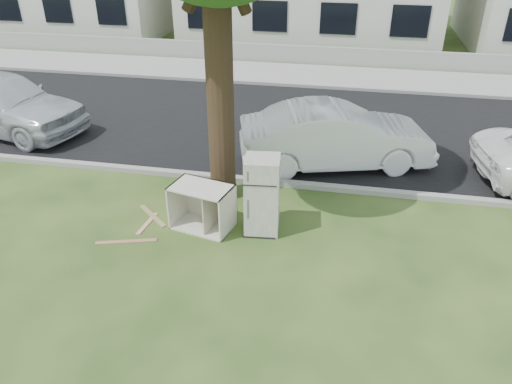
% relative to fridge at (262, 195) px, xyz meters
% --- Properties ---
extents(ground, '(120.00, 120.00, 0.00)m').
position_rel_fridge_xyz_m(ground, '(-0.65, -0.63, -0.77)').
color(ground, '#274217').
extents(road, '(120.00, 7.00, 0.01)m').
position_rel_fridge_xyz_m(road, '(-0.65, 5.37, -0.76)').
color(road, black).
rests_on(road, ground).
extents(kerb_near, '(120.00, 0.18, 0.12)m').
position_rel_fridge_xyz_m(kerb_near, '(-0.65, 1.82, -0.77)').
color(kerb_near, gray).
rests_on(kerb_near, ground).
extents(kerb_far, '(120.00, 0.18, 0.12)m').
position_rel_fridge_xyz_m(kerb_far, '(-0.65, 8.92, -0.77)').
color(kerb_far, gray).
rests_on(kerb_far, ground).
extents(sidewalk, '(120.00, 2.80, 0.01)m').
position_rel_fridge_xyz_m(sidewalk, '(-0.65, 10.37, -0.76)').
color(sidewalk, gray).
rests_on(sidewalk, ground).
extents(low_wall, '(120.00, 0.15, 0.70)m').
position_rel_fridge_xyz_m(low_wall, '(-0.65, 11.97, -0.42)').
color(low_wall, gray).
rests_on(low_wall, ground).
extents(fridge, '(0.69, 0.65, 1.54)m').
position_rel_fridge_xyz_m(fridge, '(0.00, 0.00, 0.00)').
color(fridge, silver).
rests_on(fridge, ground).
extents(cabinet, '(1.27, 0.95, 0.89)m').
position_rel_fridge_xyz_m(cabinet, '(-1.14, -0.10, -0.32)').
color(cabinet, white).
rests_on(cabinet, ground).
extents(plank_a, '(1.10, 0.40, 0.02)m').
position_rel_fridge_xyz_m(plank_a, '(-2.41, -0.88, -0.76)').
color(plank_a, '#A67450').
rests_on(plank_a, ground).
extents(plank_b, '(0.80, 0.73, 0.02)m').
position_rel_fridge_xyz_m(plank_b, '(-2.25, 0.06, -0.76)').
color(plank_b, '#987E4F').
rests_on(plank_b, ground).
extents(plank_c, '(0.17, 0.79, 0.02)m').
position_rel_fridge_xyz_m(plank_c, '(-2.25, -0.23, -0.76)').
color(plank_c, tan).
rests_on(plank_c, ground).
extents(car_center, '(4.74, 2.74, 1.48)m').
position_rel_fridge_xyz_m(car_center, '(1.20, 3.11, -0.03)').
color(car_center, white).
rests_on(car_center, ground).
extents(car_left, '(5.14, 2.97, 1.65)m').
position_rel_fridge_xyz_m(car_left, '(-7.86, 3.56, 0.05)').
color(car_left, silver).
rests_on(car_left, ground).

